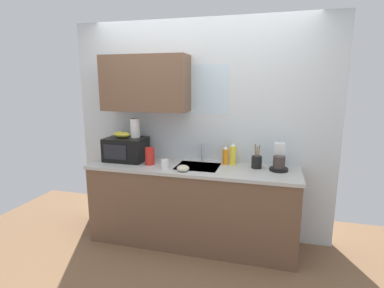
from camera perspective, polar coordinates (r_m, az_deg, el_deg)
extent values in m
cube|color=silver|center=(3.58, 1.48, 2.67)|extent=(3.07, 0.10, 2.50)
cube|color=brown|center=(3.52, -8.82, 11.22)|extent=(0.99, 0.32, 0.62)
cube|color=silver|center=(3.48, 2.31, 10.27)|extent=(0.56, 0.02, 0.55)
cube|color=brown|center=(3.48, 0.00, -11.66)|extent=(2.27, 0.60, 0.86)
cube|color=#B7B7B2|center=(3.32, 0.00, -4.52)|extent=(2.30, 0.63, 0.03)
cube|color=#9EA0A5|center=(3.34, 1.06, -5.36)|extent=(0.46, 0.38, 0.14)
cylinder|color=#B2B5BA|center=(3.51, 1.96, -1.65)|extent=(0.03, 0.03, 0.20)
cube|color=black|center=(3.62, -12.30, -0.94)|extent=(0.46, 0.34, 0.27)
cube|color=black|center=(3.50, -14.33, -1.49)|extent=(0.28, 0.01, 0.17)
ellipsoid|color=gold|center=(3.62, -13.12, 1.74)|extent=(0.20, 0.11, 0.07)
cylinder|color=white|center=(3.58, -10.67, 2.96)|extent=(0.11, 0.11, 0.22)
cylinder|color=black|center=(3.28, 16.00, -4.60)|extent=(0.19, 0.19, 0.03)
cylinder|color=#3F332D|center=(3.25, 16.08, -3.29)|extent=(0.12, 0.12, 0.13)
cube|color=silver|center=(3.32, 16.12, -2.03)|extent=(0.11, 0.09, 0.26)
cylinder|color=orange|center=(3.41, 6.34, -2.36)|extent=(0.07, 0.07, 0.18)
cone|color=white|center=(3.38, 6.38, -0.63)|extent=(0.05, 0.05, 0.04)
cylinder|color=yellow|center=(3.39, 7.73, -2.14)|extent=(0.07, 0.07, 0.21)
cone|color=white|center=(3.36, 7.78, -0.09)|extent=(0.05, 0.05, 0.04)
cylinder|color=red|center=(3.40, -7.95, -2.29)|extent=(0.10, 0.10, 0.19)
cylinder|color=white|center=(3.26, -5.11, -3.73)|extent=(0.08, 0.08, 0.09)
cylinder|color=black|center=(3.31, 12.06, -3.36)|extent=(0.11, 0.11, 0.13)
cylinder|color=olive|center=(3.29, 11.86, -1.91)|extent=(0.02, 0.03, 0.22)
cylinder|color=olive|center=(3.30, 12.44, -2.01)|extent=(0.02, 0.02, 0.21)
cylinder|color=olive|center=(3.28, 12.10, -2.20)|extent=(0.02, 0.02, 0.20)
ellipsoid|color=beige|center=(3.14, -1.70, -4.57)|extent=(0.13, 0.13, 0.06)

